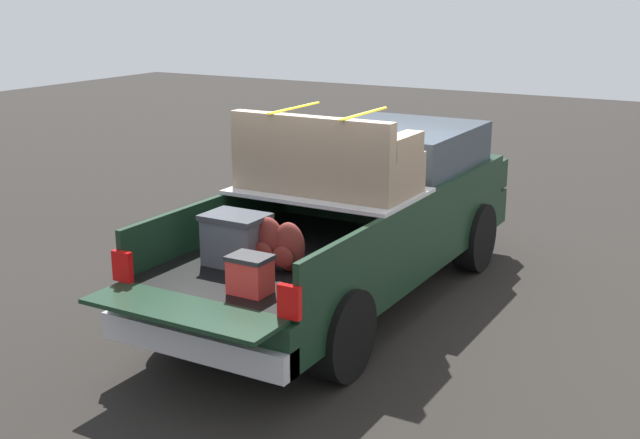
# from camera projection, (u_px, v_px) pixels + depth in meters

# --- Properties ---
(ground_plane) EXTENTS (40.00, 40.00, 0.00)m
(ground_plane) POSITION_uv_depth(u_px,v_px,m) (346.00, 300.00, 9.43)
(ground_plane) COLOR black
(pickup_truck) EXTENTS (6.05, 2.06, 2.23)m
(pickup_truck) POSITION_uv_depth(u_px,v_px,m) (361.00, 212.00, 9.47)
(pickup_truck) COLOR black
(pickup_truck) RESTS_ON ground_plane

